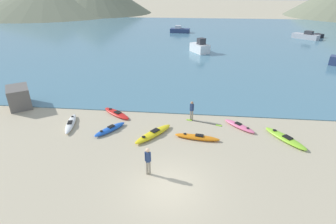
% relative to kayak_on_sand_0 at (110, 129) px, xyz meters
% --- Properties ---
extents(ground_plane, '(400.00, 400.00, 0.00)m').
position_rel_kayak_on_sand_0_xyz_m(ground_plane, '(4.79, -5.37, -0.16)').
color(ground_plane, tan).
extents(bay_water, '(160.00, 70.00, 0.06)m').
position_rel_kayak_on_sand_0_xyz_m(bay_water, '(4.79, 38.32, -0.13)').
color(bay_water, teal).
rests_on(bay_water, ground_plane).
extents(kayak_on_sand_0, '(2.02, 2.56, 0.36)m').
position_rel_kayak_on_sand_0_xyz_m(kayak_on_sand_0, '(0.00, 0.00, 0.00)').
color(kayak_on_sand_0, blue).
rests_on(kayak_on_sand_0, ground_plane).
extents(kayak_on_sand_1, '(3.16, 0.99, 0.34)m').
position_rel_kayak_on_sand_0_xyz_m(kayak_on_sand_1, '(6.28, -0.44, -0.01)').
color(kayak_on_sand_1, orange).
rests_on(kayak_on_sand_1, ground_plane).
extents(kayak_on_sand_2, '(2.53, 3.21, 0.35)m').
position_rel_kayak_on_sand_0_xyz_m(kayak_on_sand_2, '(12.25, 0.05, -0.01)').
color(kayak_on_sand_2, '#8CCC2D').
rests_on(kayak_on_sand_2, ground_plane).
extents(kayak_on_sand_3, '(1.28, 3.13, 0.38)m').
position_rel_kayak_on_sand_0_xyz_m(kayak_on_sand_3, '(-3.20, 0.50, 0.01)').
color(kayak_on_sand_3, white).
rests_on(kayak_on_sand_3, ground_plane).
extents(kayak_on_sand_4, '(2.29, 2.29, 0.32)m').
position_rel_kayak_on_sand_0_xyz_m(kayak_on_sand_4, '(9.39, 1.50, -0.02)').
color(kayak_on_sand_4, '#E5668C').
rests_on(kayak_on_sand_4, ground_plane).
extents(kayak_on_sand_5, '(2.86, 2.44, 0.30)m').
position_rel_kayak_on_sand_0_xyz_m(kayak_on_sand_5, '(-0.28, 2.65, -0.03)').
color(kayak_on_sand_5, red).
rests_on(kayak_on_sand_5, ground_plane).
extents(kayak_on_sand_6, '(2.57, 3.22, 0.38)m').
position_rel_kayak_on_sand_0_xyz_m(kayak_on_sand_6, '(3.23, -0.31, 0.01)').
color(kayak_on_sand_6, yellow).
rests_on(kayak_on_sand_6, ground_plane).
extents(person_near_foreground, '(0.35, 0.27, 1.71)m').
position_rel_kayak_on_sand_0_xyz_m(person_near_foreground, '(3.60, -4.46, 0.82)').
color(person_near_foreground, gray).
rests_on(person_near_foreground, ground_plane).
extents(person_near_waterline, '(0.32, 0.28, 1.58)m').
position_rel_kayak_on_sand_0_xyz_m(person_near_waterline, '(5.82, 2.38, 0.75)').
color(person_near_waterline, gray).
rests_on(person_near_waterline, ground_plane).
extents(moored_boat_0, '(4.82, 3.59, 0.73)m').
position_rel_kayak_on_sand_0_xyz_m(moored_boat_0, '(28.90, 40.34, 0.27)').
color(moored_boat_0, black).
rests_on(moored_boat_0, bay_water).
extents(moored_boat_1, '(3.24, 3.73, 2.23)m').
position_rel_kayak_on_sand_0_xyz_m(moored_boat_1, '(6.54, 25.31, 0.69)').
color(moored_boat_1, white).
rests_on(moored_boat_1, bay_water).
extents(moored_boat_2, '(4.79, 4.56, 1.54)m').
position_rel_kayak_on_sand_0_xyz_m(moored_boat_2, '(27.27, 39.23, 0.44)').
color(moored_boat_2, '#B2B2B7').
rests_on(moored_boat_2, bay_water).
extents(moored_boat_3, '(4.37, 2.23, 1.49)m').
position_rel_kayak_on_sand_0_xyz_m(moored_boat_3, '(2.18, 44.17, 0.42)').
color(moored_boat_3, navy).
rests_on(moored_boat_3, bay_water).
extents(loose_paddle, '(2.72, 0.94, 0.03)m').
position_rel_kayak_on_sand_0_xyz_m(loose_paddle, '(6.78, 1.98, -0.14)').
color(loose_paddle, black).
rests_on(loose_paddle, ground_plane).
extents(shoreline_rock, '(2.78, 2.96, 1.78)m').
position_rel_kayak_on_sand_0_xyz_m(shoreline_rock, '(-8.99, 3.34, 0.73)').
color(shoreline_rock, '#605B56').
rests_on(shoreline_rock, ground_plane).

